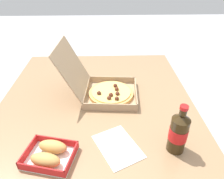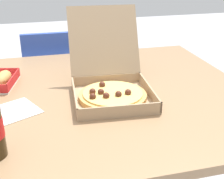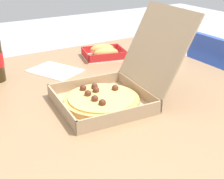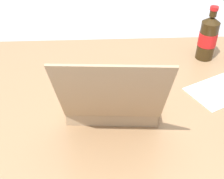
{
  "view_description": "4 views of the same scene",
  "coord_description": "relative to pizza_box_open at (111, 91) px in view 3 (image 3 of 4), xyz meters",
  "views": [
    {
      "loc": [
        -0.94,
        -0.05,
        1.43
      ],
      "look_at": [
        0.02,
        -0.08,
        0.81
      ],
      "focal_mm": 33.89,
      "sensor_mm": 36.0,
      "label": 1
    },
    {
      "loc": [
        -0.21,
        -1.09,
        1.25
      ],
      "look_at": [
        0.06,
        -0.05,
        0.77
      ],
      "focal_mm": 49.82,
      "sensor_mm": 36.0,
      "label": 2
    },
    {
      "loc": [
        0.86,
        -0.52,
        1.21
      ],
      "look_at": [
        0.05,
        -0.04,
        0.78
      ],
      "focal_mm": 49.43,
      "sensor_mm": 36.0,
      "label": 3
    },
    {
      "loc": [
        0.1,
        0.7,
        1.37
      ],
      "look_at": [
        0.06,
        -0.07,
        0.78
      ],
      "focal_mm": 46.1,
      "sensor_mm": 36.0,
      "label": 4
    }
  ],
  "objects": [
    {
      "name": "dining_table",
      "position": [
        -0.06,
        0.04,
        -0.12
      ],
      "size": [
        1.23,
        1.05,
        0.74
      ],
      "color": "#997551",
      "rests_on": "ground_plane"
    },
    {
      "name": "bread_side_box",
      "position": [
        -0.43,
        0.22,
        -0.02
      ],
      "size": [
        0.19,
        0.22,
        0.06
      ],
      "color": "white",
      "rests_on": "dining_table"
    },
    {
      "name": "paper_menu",
      "position": [
        -0.38,
        -0.05,
        -0.04
      ],
      "size": [
        0.25,
        0.23,
        0.0
      ],
      "primitive_type": "cube",
      "rotation": [
        0.0,
        0.0,
        0.46
      ],
      "color": "white",
      "rests_on": "dining_table"
    },
    {
      "name": "pizza_box_open",
      "position": [
        0.0,
        0.0,
        0.0
      ],
      "size": [
        0.32,
        0.44,
        0.3
      ],
      "color": "tan",
      "rests_on": "dining_table"
    }
  ]
}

